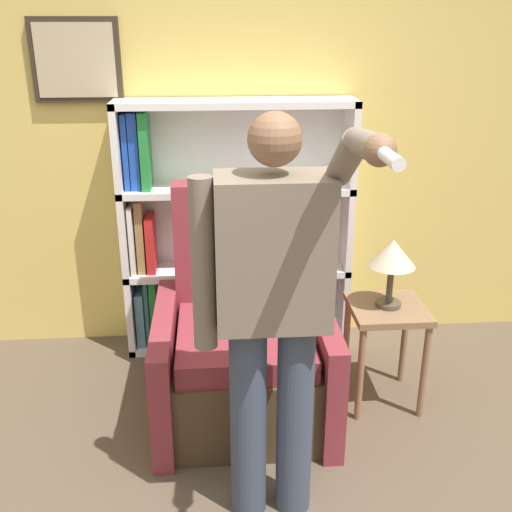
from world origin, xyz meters
TOP-DOWN VIEW (x-y plane):
  - wall_back at (-0.01, 2.03)m, footprint 8.00×0.11m
  - bookcase at (-0.14, 1.87)m, footprint 1.39×0.28m
  - armchair at (-0.03, 1.16)m, footprint 0.90×0.89m
  - person_standing at (0.04, 0.41)m, footprint 0.57×0.78m
  - side_table at (0.74, 1.17)m, footprint 0.39×0.39m
  - table_lamp at (0.74, 1.17)m, footprint 0.24×0.24m

SIDE VIEW (x-z plane):
  - armchair at x=-0.03m, z-range -0.23..0.96m
  - side_table at x=0.74m, z-range 0.17..0.75m
  - bookcase at x=-0.14m, z-range -0.01..1.56m
  - table_lamp at x=0.74m, z-range 0.67..1.04m
  - person_standing at x=0.04m, z-range 0.12..1.83m
  - wall_back at x=-0.01m, z-range 0.00..2.80m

